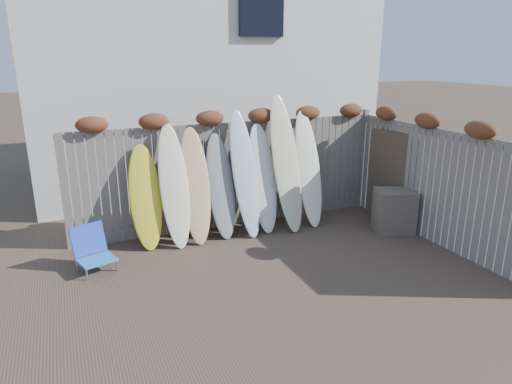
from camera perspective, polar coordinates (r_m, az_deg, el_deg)
name	(u,v)px	position (r m, az deg, el deg)	size (l,w,h in m)	color
ground	(288,277)	(6.95, 3.96, -10.59)	(80.00, 80.00, 0.00)	#493A2D
back_fence	(234,165)	(8.63, -2.76, 3.34)	(6.05, 0.28, 2.24)	slate
right_fence	(438,179)	(8.44, 21.75, 1.54)	(0.28, 4.40, 2.24)	slate
house	(193,54)	(12.43, -7.84, 16.74)	(8.50, 5.50, 6.33)	silver
beach_chair	(92,249)	(7.51, -19.78, -6.77)	(0.66, 0.68, 0.69)	#297FD1
wooden_crate	(394,211)	(8.89, 16.88, -2.26)	(0.68, 0.57, 0.79)	#4E443A
lattice_panel	(393,178)	(9.23, 16.81, 1.69)	(0.05, 1.20, 1.80)	#433A29
surfboard_0	(145,197)	(7.94, -13.66, -0.64)	(0.53, 0.07, 1.82)	yellow
surfboard_1	(174,186)	(7.91, -10.20, 0.73)	(0.50, 0.07, 2.16)	#F0EDCA
surfboard_2	(195,186)	(8.02, -7.60, 0.77)	(0.51, 0.07, 2.07)	#FFA988
surfboard_3	(221,186)	(8.20, -4.42, 0.72)	(0.49, 0.07, 1.92)	gray
surfboard_4	(245,174)	(8.25, -1.40, 2.30)	(0.48, 0.07, 2.35)	silver
surfboard_5	(263,178)	(8.46, 0.85, 1.73)	(0.51, 0.07, 2.06)	white
surfboard_6	(286,163)	(8.52, 3.79, 3.58)	(0.54, 0.07, 2.60)	beige
surfboard_7	(308,169)	(8.82, 6.57, 2.90)	(0.49, 0.07, 2.27)	white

